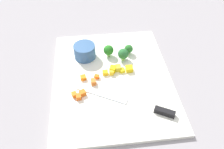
{
  "coord_description": "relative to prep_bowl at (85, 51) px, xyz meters",
  "views": [
    {
      "loc": [
        0.5,
        -0.06,
        0.54
      ],
      "look_at": [
        0.0,
        0.0,
        0.02
      ],
      "focal_mm": 36.31,
      "sensor_mm": 36.0,
      "label": 1
    }
  ],
  "objects": [
    {
      "name": "ground_plane",
      "position": [
        0.11,
        0.08,
        -0.04
      ],
      "size": [
        4.0,
        4.0,
        0.0
      ],
      "primitive_type": "plane",
      "color": "gray"
    },
    {
      "name": "cutting_board",
      "position": [
        0.11,
        0.08,
        -0.03
      ],
      "size": [
        0.47,
        0.38,
        0.01
      ],
      "primitive_type": "cube",
      "color": "white",
      "rests_on": "ground_plane"
    },
    {
      "name": "prep_bowl",
      "position": [
        0.0,
        0.0,
        0.0
      ],
      "size": [
        0.07,
        0.07,
        0.05
      ],
      "primitive_type": "cylinder",
      "color": "#33598A",
      "rests_on": "cutting_board"
    },
    {
      "name": "chef_knife",
      "position": [
        0.23,
        0.14,
        -0.02
      ],
      "size": [
        0.16,
        0.27,
        0.02
      ],
      "rotation": [
        0.0,
        0.0,
        4.22
      ],
      "color": "silver",
      "rests_on": "cutting_board"
    },
    {
      "name": "carrot_dice_0",
      "position": [
        0.13,
        0.02,
        -0.02
      ],
      "size": [
        0.02,
        0.02,
        0.02
      ],
      "primitive_type": "cube",
      "rotation": [
        0.0,
        0.0,
        1.6
      ],
      "color": "orange",
      "rests_on": "cutting_board"
    },
    {
      "name": "carrot_dice_1",
      "position": [
        0.18,
        -0.04,
        -0.02
      ],
      "size": [
        0.02,
        0.02,
        0.01
      ],
      "primitive_type": "cube",
      "rotation": [
        0.0,
        0.0,
        1.94
      ],
      "color": "orange",
      "rests_on": "cutting_board"
    },
    {
      "name": "carrot_dice_2",
      "position": [
        0.19,
        -0.02,
        -0.02
      ],
      "size": [
        0.02,
        0.02,
        0.01
      ],
      "primitive_type": "cube",
      "rotation": [
        0.0,
        0.0,
        0.06
      ],
      "color": "orange",
      "rests_on": "cutting_board"
    },
    {
      "name": "carrot_dice_3",
      "position": [
        0.11,
        0.03,
        -0.02
      ],
      "size": [
        0.02,
        0.02,
        0.01
      ],
      "primitive_type": "cube",
      "rotation": [
        0.0,
        0.0,
        1.3
      ],
      "color": "orange",
      "rests_on": "cutting_board"
    },
    {
      "name": "carrot_dice_4",
      "position": [
        0.17,
        -0.01,
        -0.02
      ],
      "size": [
        0.02,
        0.02,
        0.01
      ],
      "primitive_type": "cube",
      "rotation": [
        0.0,
        0.0,
        1.99
      ],
      "color": "orange",
      "rests_on": "cutting_board"
    },
    {
      "name": "carrot_dice_5",
      "position": [
        0.11,
        -0.01,
        -0.02
      ],
      "size": [
        0.02,
        0.02,
        0.01
      ],
      "primitive_type": "cube",
      "rotation": [
        0.0,
        0.0,
        0.14
      ],
      "color": "orange",
      "rests_on": "cutting_board"
    },
    {
      "name": "pepper_dice_0",
      "position": [
        0.1,
        0.08,
        -0.02
      ],
      "size": [
        0.02,
        0.01,
        0.02
      ],
      "primitive_type": "cube",
      "rotation": [
        0.0,
        0.0,
        3.04
      ],
      "color": "yellow",
      "rests_on": "cutting_board"
    },
    {
      "name": "pepper_dice_1",
      "position": [
        0.09,
        0.12,
        -0.02
      ],
      "size": [
        0.02,
        0.02,
        0.01
      ],
      "primitive_type": "cube",
      "rotation": [
        0.0,
        0.0,
        1.89
      ],
      "color": "yellow",
      "rests_on": "cutting_board"
    },
    {
      "name": "pepper_dice_2",
      "position": [
        0.08,
        0.09,
        -0.02
      ],
      "size": [
        0.03,
        0.03,
        0.02
      ],
      "primitive_type": "cube",
      "rotation": [
        0.0,
        0.0,
        2.8
      ],
      "color": "yellow",
      "rests_on": "cutting_board"
    },
    {
      "name": "pepper_dice_3",
      "position": [
        0.08,
        0.11,
        -0.02
      ],
      "size": [
        0.02,
        0.02,
        0.02
      ],
      "primitive_type": "cube",
      "rotation": [
        0.0,
        0.0,
        0.02
      ],
      "color": "yellow",
      "rests_on": "cutting_board"
    },
    {
      "name": "pepper_dice_4",
      "position": [
        0.09,
        0.14,
        -0.02
      ],
      "size": [
        0.02,
        0.02,
        0.02
      ],
      "primitive_type": "cube",
      "rotation": [
        0.0,
        0.0,
        1.59
      ],
      "color": "yellow",
      "rests_on": "cutting_board"
    },
    {
      "name": "pepper_dice_5",
      "position": [
        0.09,
        0.06,
        -0.02
      ],
      "size": [
        0.02,
        0.02,
        0.01
      ],
      "primitive_type": "cube",
      "rotation": [
        0.0,
        0.0,
        1.56
      ],
      "color": "yellow",
      "rests_on": "cutting_board"
    },
    {
      "name": "broccoli_floret_0",
      "position": [
        0.0,
        0.09,
        -0.0
      ],
      "size": [
        0.03,
        0.03,
        0.04
      ],
      "color": "#83BE5F",
      "rests_on": "cutting_board"
    },
    {
      "name": "broccoli_floret_1",
      "position": [
        0.03,
        0.13,
        0.0
      ],
      "size": [
        0.04,
        0.04,
        0.04
      ],
      "color": "#85BE6C",
      "rests_on": "cutting_board"
    },
    {
      "name": "broccoli_floret_2",
      "position": [
        -0.0,
        0.15,
        -0.0
      ],
      "size": [
        0.03,
        0.03,
        0.04
      ],
      "color": "#85AC65",
      "rests_on": "cutting_board"
    }
  ]
}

